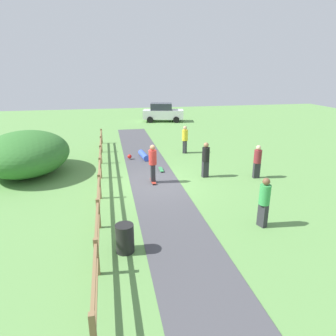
% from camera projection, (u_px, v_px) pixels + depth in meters
% --- Properties ---
extents(ground_plane, '(60.00, 60.00, 0.00)m').
position_uv_depth(ground_plane, '(155.00, 183.00, 14.63)').
color(ground_plane, '#60934C').
extents(asphalt_path, '(2.40, 28.00, 0.02)m').
position_uv_depth(asphalt_path, '(155.00, 183.00, 14.63)').
color(asphalt_path, '#47474C').
rests_on(asphalt_path, ground_plane).
extents(wooden_fence, '(0.12, 18.12, 1.10)m').
position_uv_depth(wooden_fence, '(100.00, 174.00, 13.93)').
color(wooden_fence, olive).
rests_on(wooden_fence, ground_plane).
extents(bush_large, '(4.34, 5.21, 2.25)m').
position_uv_depth(bush_large, '(26.00, 153.00, 15.65)').
color(bush_large, '#33702D').
rests_on(bush_large, ground_plane).
extents(trash_bin, '(0.56, 0.56, 0.90)m').
position_uv_depth(trash_bin, '(125.00, 238.00, 9.05)').
color(trash_bin, black).
rests_on(trash_bin, ground_plane).
extents(skater_riding, '(0.38, 0.80, 1.89)m').
position_uv_depth(skater_riding, '(153.00, 162.00, 14.36)').
color(skater_riding, '#B23326').
rests_on(skater_riding, asphalt_path).
extents(skater_fallen, '(1.28, 1.57, 0.36)m').
position_uv_depth(skater_fallen, '(143.00, 155.00, 18.64)').
color(skater_fallen, blue).
rests_on(skater_fallen, asphalt_path).
extents(skateboard_loose, '(0.22, 0.81, 0.08)m').
position_uv_depth(skateboard_loose, '(161.00, 169.00, 16.39)').
color(skateboard_loose, '#338C4C').
rests_on(skateboard_loose, asphalt_path).
extents(bystander_green, '(0.48, 0.48, 1.81)m').
position_uv_depth(bystander_green, '(264.00, 200.00, 10.35)').
color(bystander_green, '#2D2D33').
rests_on(bystander_green, ground_plane).
extents(bystander_maroon, '(0.40, 0.40, 1.71)m').
position_uv_depth(bystander_maroon, '(257.00, 160.00, 15.09)').
color(bystander_maroon, '#2D2D33').
rests_on(bystander_maroon, ground_plane).
extents(bystander_yellow, '(0.52, 0.52, 1.81)m').
position_uv_depth(bystander_yellow, '(185.00, 138.00, 19.61)').
color(bystander_yellow, '#2D2D33').
rests_on(bystander_yellow, ground_plane).
extents(bystander_black, '(0.44, 0.44, 1.82)m').
position_uv_depth(bystander_black, '(206.00, 158.00, 15.19)').
color(bystander_black, '#2D2D33').
rests_on(bystander_black, ground_plane).
extents(parked_car_white, '(4.46, 2.64, 1.92)m').
position_uv_depth(parked_car_white, '(163.00, 112.00, 31.58)').
color(parked_car_white, silver).
rests_on(parked_car_white, ground_plane).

